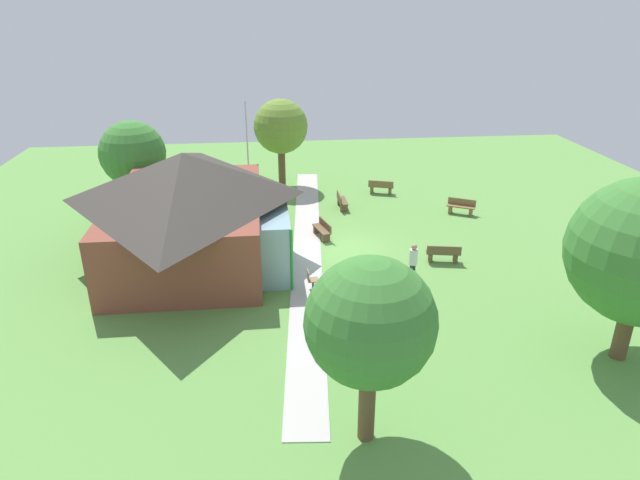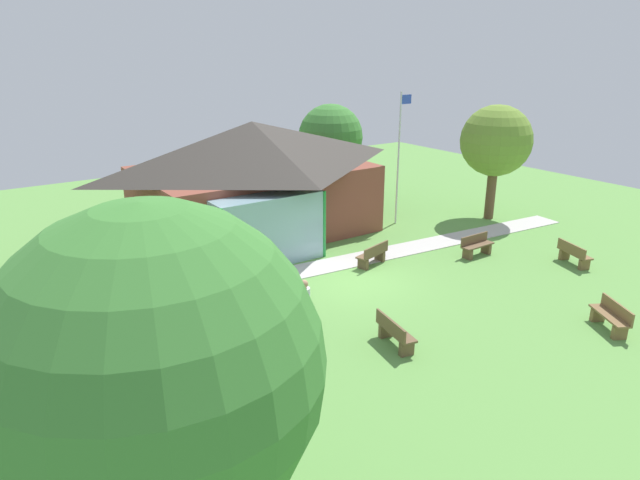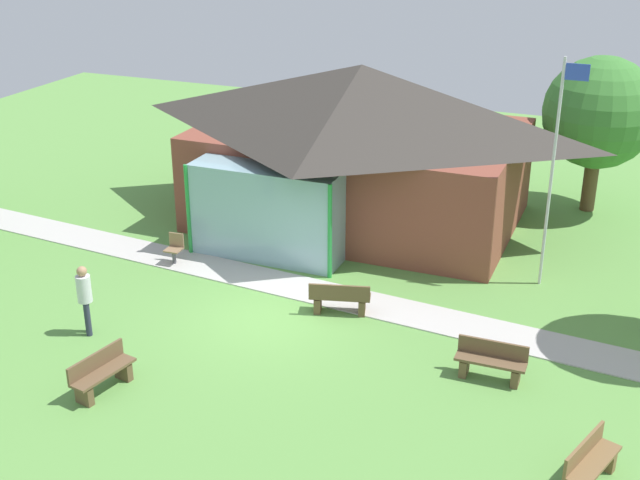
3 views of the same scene
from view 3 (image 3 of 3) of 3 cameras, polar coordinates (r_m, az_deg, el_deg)
The scene contains 11 objects.
ground_plane at distance 20.53m, azimuth -3.31°, elevation -5.26°, with size 44.00×44.00×0.00m, color #609947.
pavilion at distance 25.50m, azimuth 2.55°, elevation 6.69°, with size 10.51×8.09×4.87m.
footpath at distance 21.88m, azimuth -1.44°, elevation -3.28°, with size 24.56×1.30×0.03m, color #BCB7B2.
flagpole at distance 21.68m, azimuth 15.73°, elevation 4.94°, with size 0.64×0.08×6.00m.
bench_mid_right at distance 18.28m, azimuth 11.62°, elevation -8.17°, with size 1.50×0.45×0.84m.
bench_front_center at distance 18.11m, azimuth -14.71°, elevation -8.83°, with size 0.71×1.56×0.84m.
bench_lawn_far_right at distance 15.86m, azimuth 17.98°, elevation -14.36°, with size 0.90×1.56×0.84m.
bench_rear_near_path at distance 20.47m, azimuth 1.36°, elevation -4.04°, with size 1.56×0.82×0.84m.
patio_chair_west at distance 23.48m, azimuth -9.91°, elevation -0.65°, with size 0.46×0.46×0.86m.
visitor_strolling_lawn at distance 20.05m, azimuth -15.81°, elevation -3.62°, with size 0.34×0.34×1.74m.
tree_behind_pavilion_right at distance 27.56m, azimuth 18.58°, elevation 8.23°, with size 3.51×3.51×4.98m.
Camera 3 is at (7.87, -16.25, 9.78)m, focal length 46.77 mm.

